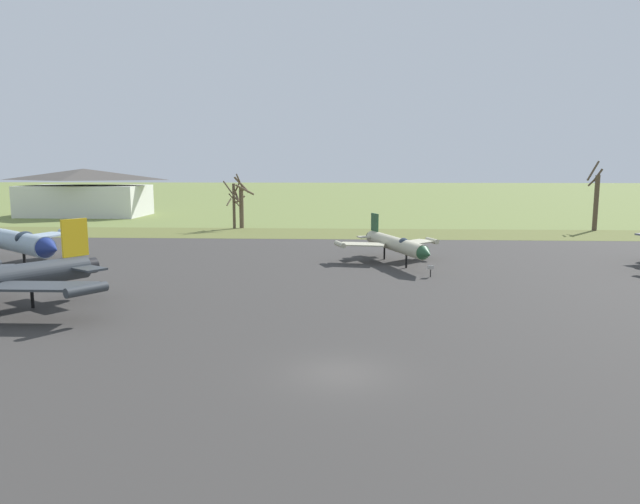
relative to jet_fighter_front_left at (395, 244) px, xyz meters
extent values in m
plane|color=olive|center=(-4.46, -27.83, -1.84)|extent=(600.00, 600.00, 0.00)
cube|color=#383533|center=(-4.46, -10.97, -1.82)|extent=(97.09, 56.23, 0.05)
cube|color=brown|center=(-4.46, 23.15, -1.81)|extent=(157.09, 12.00, 0.06)
cylinder|color=#B7B293|center=(-0.03, 0.07, -0.03)|extent=(4.83, 10.77, 1.27)
cone|color=#234C2D|center=(2.01, -5.72, -0.03)|extent=(1.54, 1.63, 1.16)
cylinder|color=black|center=(-1.93, 5.49, -0.03)|extent=(1.07, 0.95, 0.89)
ellipsoid|color=#19232D|center=(0.57, -1.63, 0.32)|extent=(0.88, 1.65, 0.83)
cube|color=#B7B293|center=(-2.92, 0.42, -0.12)|extent=(4.23, 2.63, 0.12)
cube|color=#B7B293|center=(2.01, 2.15, -0.12)|extent=(4.20, 4.31, 0.12)
cylinder|color=#B7B293|center=(-4.96, 0.26, -0.12)|extent=(1.12, 2.07, 0.47)
cylinder|color=#B7B293|center=(3.71, 3.31, -0.12)|extent=(1.12, 2.07, 0.47)
cube|color=#234C2D|center=(-1.66, 4.73, 1.47)|extent=(0.67, 1.54, 1.73)
cube|color=#B7B293|center=(-2.54, 4.38, 0.07)|extent=(1.70, 1.58, 0.12)
cube|color=#B7B293|center=(-0.75, 5.01, 0.07)|extent=(1.70, 1.58, 0.12)
cylinder|color=black|center=(0.77, -2.20, -1.25)|extent=(0.17, 0.17, 1.18)
cylinder|color=black|center=(-0.83, 2.35, -1.25)|extent=(0.17, 0.17, 1.18)
cylinder|color=black|center=(2.29, -6.22, -1.52)|extent=(0.08, 0.08, 0.64)
cube|color=white|center=(2.29, -6.22, -1.02)|extent=(0.53, 0.34, 0.37)
cylinder|color=#8EA3B2|center=(-33.38, -3.76, 0.62)|extent=(12.78, 10.59, 1.72)
cone|color=navy|center=(-26.72, -9.01, 0.62)|extent=(2.58, 2.51, 1.58)
ellipsoid|color=#19232D|center=(-30.53, -6.01, 1.10)|extent=(1.10, 2.08, 1.04)
cube|color=#8EA3B2|center=(-32.51, 0.09, 0.49)|extent=(3.82, 5.88, 0.16)
cylinder|color=#8EA3B2|center=(-31.31, 2.60, 0.49)|extent=(2.56, 2.21, 0.64)
cylinder|color=black|center=(-30.80, -5.79, -1.04)|extent=(0.23, 0.23, 1.61)
cylinder|color=black|center=(-26.80, -11.74, -1.49)|extent=(0.08, 0.08, 0.70)
cube|color=white|center=(-26.80, -11.74, -0.98)|extent=(0.57, 0.32, 0.35)
cylinder|color=black|center=(-21.34, -14.31, 0.29)|extent=(1.32, 1.26, 1.04)
cube|color=#33383D|center=(-21.19, -20.41, 0.18)|extent=(5.58, 2.47, 0.14)
cylinder|color=#33383D|center=(-18.35, -21.16, 0.18)|extent=(1.79, 2.29, 0.56)
cube|color=yellow|center=(-21.84, -15.06, 2.26)|extent=(1.12, 1.55, 2.44)
cube|color=#33383D|center=(-23.09, -14.33, 0.41)|extent=(2.68, 2.43, 0.14)
cube|color=#33383D|center=(-20.69, -15.94, 0.41)|extent=(2.68, 2.43, 0.14)
cylinder|color=black|center=(-23.52, -17.57, -1.15)|extent=(0.20, 0.20, 1.39)
cylinder|color=brown|center=(-20.34, 28.72, 1.34)|extent=(0.40, 0.40, 6.36)
cylinder|color=brown|center=(-19.37, 28.44, 4.68)|extent=(0.79, 2.14, 2.41)
cylinder|color=brown|center=(-19.87, 29.10, 4.04)|extent=(1.04, 1.20, 1.41)
cylinder|color=brown|center=(-20.64, 27.75, 3.59)|extent=(2.14, 0.83, 2.65)
cylinder|color=brown|center=(-20.16, 28.02, 2.27)|extent=(1.55, 0.55, 1.88)
cylinder|color=brown|center=(-21.07, 28.85, 1.92)|extent=(0.48, 1.60, 1.05)
cylinder|color=brown|center=(-19.41, 29.38, 1.03)|extent=(0.62, 0.62, 5.74)
cylinder|color=brown|center=(-19.15, 28.45, 4.36)|extent=(2.15, 0.85, 2.31)
cylinder|color=brown|center=(-19.70, 29.99, 2.21)|extent=(1.46, 0.88, 1.16)
cylinder|color=brown|center=(-19.99, 29.00, 2.81)|extent=(1.11, 1.48, 1.73)
cylinder|color=brown|center=(-18.68, 28.26, 3.67)|extent=(2.49, 1.76, 1.60)
cylinder|color=brown|center=(29.29, 28.58, 1.92)|extent=(0.62, 0.62, 7.53)
cylinder|color=brown|center=(29.48, 29.02, 5.72)|extent=(1.22, 0.74, 1.78)
cylinder|color=brown|center=(28.94, 29.39, 6.28)|extent=(1.92, 1.02, 2.69)
cylinder|color=brown|center=(29.13, 29.36, 5.01)|extent=(1.77, 0.57, 1.67)
cube|color=silver|center=(-51.11, 48.77, 0.86)|extent=(20.81, 11.36, 5.41)
pyramid|color=#4C4742|center=(-51.11, 48.77, 5.54)|extent=(21.85, 11.92, 1.97)
camera|label=1|loc=(-4.12, -50.81, 6.77)|focal=32.09mm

